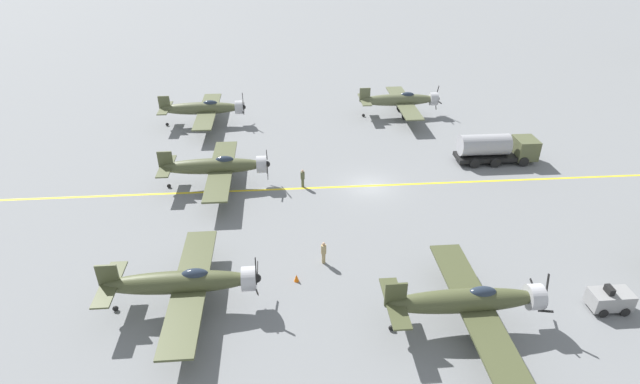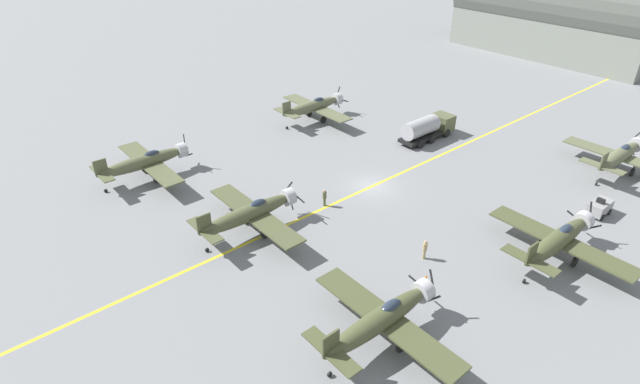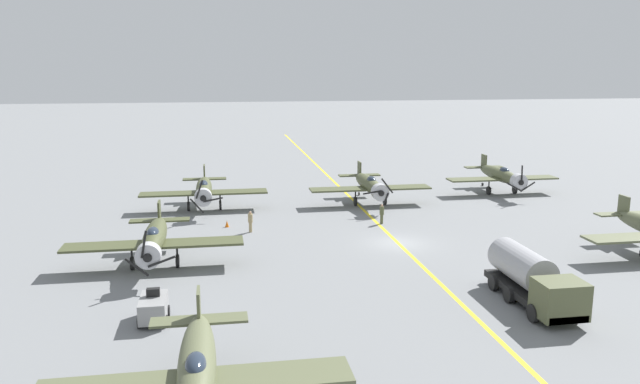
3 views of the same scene
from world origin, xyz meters
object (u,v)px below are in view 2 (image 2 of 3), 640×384
(fuel_tanker, at_px, (427,128))
(airplane_near_center, at_px, (251,213))
(tow_tractor, at_px, (600,207))
(traffic_cone, at_px, (426,278))
(ground_crew_inspecting, at_px, (425,249))
(airplane_mid_left, at_px, (314,106))
(ground_crew_walking, at_px, (325,197))
(airplane_mid_right, at_px, (559,239))
(airplane_near_left, at_px, (146,161))
(airplane_far_right, at_px, (621,155))
(airplane_near_right, at_px, (383,318))
(hangar, at_px, (560,8))

(fuel_tanker, bearing_deg, airplane_near_center, -84.03)
(tow_tractor, bearing_deg, traffic_cone, -102.29)
(tow_tractor, distance_m, ground_crew_inspecting, 18.80)
(airplane_mid_left, distance_m, ground_crew_walking, 21.55)
(airplane_mid_right, height_order, airplane_near_left, airplane_near_left)
(airplane_near_center, bearing_deg, traffic_cone, 25.10)
(airplane_far_right, bearing_deg, ground_crew_walking, -132.81)
(tow_tractor, relative_size, ground_crew_walking, 1.48)
(airplane_near_right, bearing_deg, airplane_far_right, 100.14)
(fuel_tanker, height_order, tow_tractor, fuel_tanker)
(airplane_near_right, bearing_deg, ground_crew_inspecting, 122.81)
(ground_crew_inspecting, bearing_deg, airplane_near_left, -157.16)
(airplane_mid_left, distance_m, airplane_near_right, 38.85)
(airplane_mid_left, bearing_deg, traffic_cone, -10.10)
(fuel_tanker, height_order, ground_crew_walking, fuel_tanker)
(airplane_near_left, bearing_deg, airplane_near_center, 15.90)
(airplane_near_right, bearing_deg, fuel_tanker, 134.08)
(airplane_near_left, height_order, airplane_far_right, airplane_near_left)
(airplane_far_right, distance_m, fuel_tanker, 20.82)
(fuel_tanker, distance_m, tow_tractor, 21.41)
(ground_crew_inspecting, xyz_separation_m, traffic_cone, (1.90, -2.04, -0.70))
(airplane_far_right, xyz_separation_m, fuel_tanker, (-18.78, -8.99, -0.50))
(airplane_near_center, distance_m, ground_crew_inspecting, 15.09)
(tow_tractor, xyz_separation_m, ground_crew_inspecting, (-6.21, -17.74, 0.18))
(ground_crew_inspecting, relative_size, hangar, 0.05)
(airplane_near_center, distance_m, hangar, 77.60)
(ground_crew_inspecting, bearing_deg, tow_tractor, 70.70)
(fuel_tanker, relative_size, traffic_cone, 14.55)
(airplane_mid_right, height_order, traffic_cone, airplane_mid_right)
(airplane_near_center, bearing_deg, tow_tractor, 55.04)
(airplane_mid_right, bearing_deg, ground_crew_walking, -157.36)
(airplane_near_left, distance_m, hangar, 79.50)
(airplane_far_right, bearing_deg, airplane_mid_right, -95.30)
(airplane_near_left, distance_m, fuel_tanker, 32.84)
(airplane_far_right, xyz_separation_m, ground_crew_inspecting, (-3.61, -27.72, -1.04))
(fuel_tanker, height_order, ground_crew_inspecting, fuel_tanker)
(tow_tractor, height_order, ground_crew_inspecting, tow_tractor)
(airplane_mid_left, distance_m, airplane_near_center, 26.38)
(airplane_near_right, height_order, ground_crew_inspecting, airplane_near_right)
(tow_tractor, height_order, ground_crew_walking, tow_tractor)
(ground_crew_walking, relative_size, traffic_cone, 3.19)
(airplane_near_right, bearing_deg, traffic_cone, 115.40)
(airplane_near_left, bearing_deg, tow_tractor, 45.90)
(ground_crew_inspecting, height_order, hangar, hangar)
(ground_crew_walking, relative_size, hangar, 0.05)
(traffic_cone, bearing_deg, tow_tractor, 77.71)
(airplane_mid_left, distance_m, hangar, 56.05)
(tow_tractor, bearing_deg, hangar, 122.31)
(airplane_mid_left, bearing_deg, ground_crew_walking, -22.38)
(fuel_tanker, bearing_deg, airplane_mid_left, -153.50)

